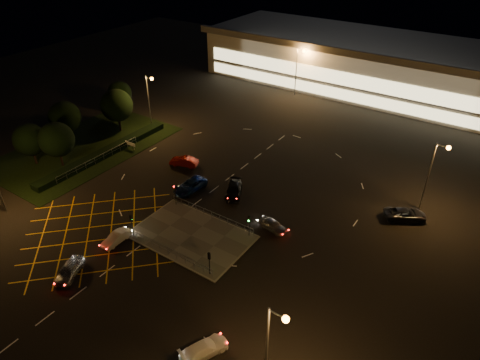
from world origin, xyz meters
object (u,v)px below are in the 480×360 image
Objects in this scene: signal_ne at (249,221)px; car_circ_red at (184,161)px; car_queue_white at (116,238)px; car_approach_white at (204,349)px; signal_se at (209,259)px; car_far_dkgrey at (234,190)px; signal_nw at (175,191)px; signal_sw at (131,221)px; car_left_blue at (190,186)px; car_right_silver at (273,225)px; car_east_grey at (405,214)px; car_near_silver at (69,270)px.

signal_ne is 20.20m from car_circ_red.
car_approach_white is at bearing -19.15° from car_queue_white.
car_far_dkgrey is (-6.88, 14.59, -1.63)m from signal_se.
car_queue_white is (-0.86, -9.96, -1.73)m from signal_nw.
signal_sw is 7.99m from signal_nw.
car_far_dkgrey is (5.12, 6.61, -1.63)m from signal_nw.
car_left_blue reaches higher than car_queue_white.
car_left_blue is at bearing 96.07° from car_right_silver.
car_approach_white is (23.72, -25.06, -0.07)m from car_circ_red.
car_right_silver is (13.69, 2.89, -1.69)m from signal_nw.
car_east_grey is at bearing 40.79° from car_queue_white.
car_approach_white is (3.94, -19.10, -0.00)m from car_right_silver.
car_queue_white is at bearing -142.23° from signal_ne.
car_queue_white is 17.62m from car_far_dkgrey.
car_queue_white is at bearing -1.88° from car_circ_red.
signal_sw reaches higher than car_left_blue.
signal_nw is at bearing -75.07° from car_left_blue.
signal_nw is 0.68× the size of car_approach_white.
car_east_grey is (27.72, 10.57, 0.00)m from car_left_blue.
car_far_dkgrey is at bearing 51.20° from car_near_silver.
car_approach_white is (5.64, -8.22, -1.69)m from signal_se.
signal_ne is 0.58× the size of car_left_blue.
car_left_blue is 29.66m from car_east_grey.
car_far_dkgrey is at bearing -109.34° from signal_sw.
car_approach_white is (-9.35, -30.70, -0.08)m from car_east_grey.
car_right_silver is (1.69, 10.88, -1.69)m from signal_se.
car_queue_white is at bearing 4.66° from car_approach_white.
car_right_silver is at bearing 11.93° from signal_nw.
car_left_blue is 14.46m from car_right_silver.
car_right_silver is (14.55, 12.86, 0.04)m from car_queue_white.
signal_ne is 0.81× the size of car_queue_white.
signal_sw is 17.98m from car_circ_red.
car_far_dkgrey is 1.12× the size of car_circ_red.
signal_se is at bearing -90.00° from signal_ne.
signal_nw is 14.10m from car_right_silver.
car_circ_red is (-18.08, 8.86, -1.62)m from signal_ne.
car_east_grey is at bearing 82.30° from car_circ_red.
car_right_silver is 0.73× the size of car_east_grey.
car_approach_white is (18.53, 0.54, -0.09)m from car_near_silver.
car_queue_white is 0.76× the size of car_far_dkgrey.
car_near_silver is 6.78m from car_queue_white.
signal_sw is at bearing -90.00° from signal_nw.
signal_sw is at bearing -146.35° from signal_ne.
car_near_silver reaches higher than car_approach_white.
car_near_silver is 0.83× the size of car_east_grey.
signal_ne is 0.69× the size of car_circ_red.
signal_sw reaches higher than car_approach_white.
signal_sw reaches higher than car_near_silver.
car_circ_red reaches higher than car_queue_white.
car_left_blue is at bearing -24.32° from car_approach_white.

